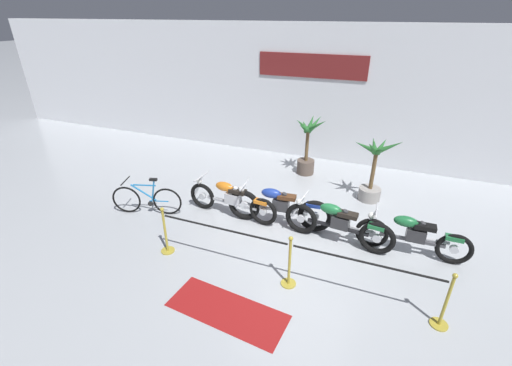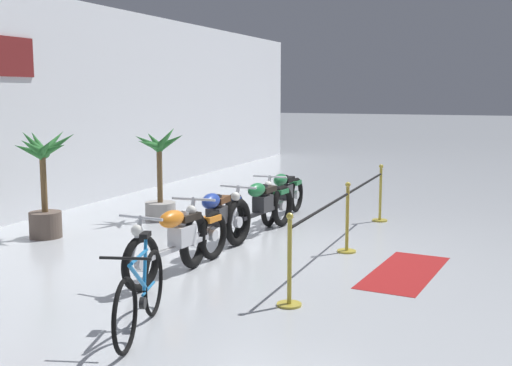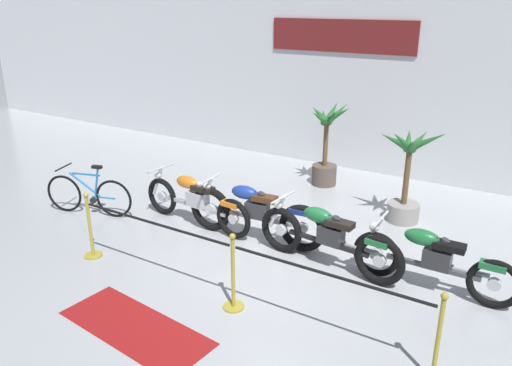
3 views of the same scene
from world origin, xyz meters
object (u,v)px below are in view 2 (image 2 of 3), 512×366
Objects in this scene: potted_palm_left_of_row at (44,186)px; stanchion_far_left at (326,224)px; motorcycle_green_3 at (283,194)px; floor_banner at (405,272)px; bicycle at (140,295)px; motorcycle_orange_0 at (179,239)px; stanchion_mid_right at (380,202)px; stanchion_mid_left at (347,228)px; motorcycle_green_2 at (261,207)px; potted_palm_right_of_row at (160,179)px; motorcycle_blue_1 at (215,221)px.

stanchion_far_left is at bearing -93.31° from potted_palm_left_of_row.
motorcycle_green_3 is 3.93m from floor_banner.
motorcycle_green_3 is 1.33× the size of bicycle.
stanchion_mid_right is at bearing -21.30° from motorcycle_orange_0.
stanchion_mid_left reaches higher than floor_banner.
motorcycle_green_2 is 2.23× the size of stanchion_mid_right.
potted_palm_left_of_row is 2.20m from potted_palm_right_of_row.
motorcycle_blue_1 is at bearing 178.97° from motorcycle_green_3.
stanchion_far_left is at bearing -137.40° from motorcycle_green_2.
stanchion_mid_right is (2.49, 0.00, 0.00)m from stanchion_mid_left.
motorcycle_blue_1 is 2.32× the size of stanchion_mid_right.
potted_palm_left_of_row is (-2.92, 3.08, 0.38)m from motorcycle_green_3.
motorcycle_green_2 is at bearing 6.35° from bicycle.
stanchion_mid_left and stanchion_mid_right have the same top height.
bicycle is 0.93× the size of potted_palm_left_of_row.
floor_banner is at bearing -88.89° from potted_palm_left_of_row.
motorcycle_orange_0 is 2.24× the size of stanchion_mid_right.
motorcycle_blue_1 is 2.83m from motorcycle_green_3.
stanchion_far_left is at bearing 180.00° from stanchion_mid_left.
motorcycle_blue_1 is 1.04× the size of motorcycle_green_2.
motorcycle_orange_0 is at bearing -177.82° from motorcycle_blue_1.
stanchion_far_left is at bearing 117.38° from floor_banner.
potted_palm_right_of_row is 0.34× the size of stanchion_far_left.
stanchion_far_left is at bearing -101.73° from motorcycle_blue_1.
motorcycle_orange_0 is 1.35× the size of potted_palm_right_of_row.
motorcycle_green_2 is (2.54, -0.14, 0.00)m from motorcycle_orange_0.
motorcycle_green_3 is 1.79m from stanchion_mid_right.
stanchion_far_left is at bearing -120.41° from potted_palm_right_of_row.
stanchion_mid_left is at bearing -41.49° from motorcycle_orange_0.
stanchion_mid_left is (-1.07, -3.81, -0.40)m from potted_palm_right_of_row.
motorcycle_orange_0 is 2.54m from motorcycle_green_2.
potted_palm_left_of_row reaches higher than bicycle.
motorcycle_orange_0 is 1.42× the size of bicycle.
motorcycle_orange_0 is 3.69m from potted_palm_right_of_row.
motorcycle_green_3 is at bearing -0.09° from motorcycle_orange_0.
stanchion_mid_right is 3.43m from floor_banner.
potted_palm_left_of_row is 1.71× the size of stanchion_mid_left.
potted_palm_right_of_row reaches higher than stanchion_mid_right.
motorcycle_green_2 is at bearing -102.71° from potted_palm_right_of_row.
floor_banner is (0.39, -0.98, -0.65)m from stanchion_far_left.
motorcycle_green_3 is 2.10× the size of stanchion_mid_right.
potted_palm_right_of_row reaches higher than motorcycle_green_3.
motorcycle_green_2 is 4.52m from bicycle.
stanchion_mid_right is at bearing 22.26° from floor_banner.
stanchion_mid_left reaches higher than motorcycle_green_2.
stanchion_mid_right reaches higher than motorcycle_green_2.
potted_palm_left_of_row is (-1.46, 3.21, 0.38)m from motorcycle_green_2.
motorcycle_blue_1 is 2.77m from potted_palm_right_of_row.
motorcycle_blue_1 reaches higher than floor_banner.
bicycle reaches higher than floor_banner.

